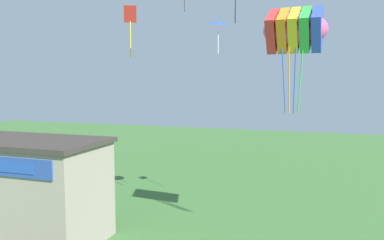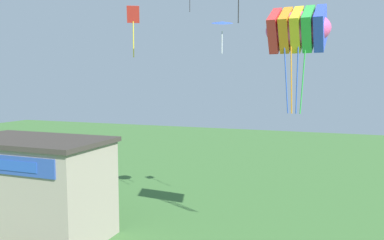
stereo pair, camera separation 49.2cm
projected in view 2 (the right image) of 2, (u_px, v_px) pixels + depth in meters
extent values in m
cube|color=gray|center=(34.00, 190.00, 19.94)|extent=(7.83, 4.22, 5.12)
cube|color=#38332D|center=(32.00, 141.00, 19.68)|extent=(8.13, 4.52, 0.24)
ellipsoid|color=#E54C8C|center=(298.00, 29.00, 16.67)|extent=(3.00, 2.33, 2.13)
cube|color=red|center=(276.00, 31.00, 17.07)|extent=(0.56, 2.19, 2.17)
cube|color=orange|center=(286.00, 30.00, 16.87)|extent=(0.56, 2.19, 2.17)
cube|color=yellow|center=(298.00, 29.00, 16.67)|extent=(0.56, 2.19, 2.17)
cube|color=green|center=(309.00, 29.00, 16.47)|extent=(0.56, 2.19, 2.17)
cube|color=blue|center=(320.00, 28.00, 16.26)|extent=(0.56, 2.19, 2.17)
cylinder|color=blue|center=(286.00, 80.00, 16.82)|extent=(0.25, 0.46, 3.04)
cylinder|color=orange|center=(291.00, 80.00, 16.72)|extent=(0.12, 0.48, 3.04)
cylinder|color=blue|center=(297.00, 80.00, 16.63)|extent=(0.12, 0.48, 3.04)
cylinder|color=green|center=(303.00, 80.00, 16.56)|extent=(0.25, 0.46, 3.04)
cube|color=red|center=(133.00, 14.00, 18.32)|extent=(0.72, 0.63, 0.77)
cylinder|color=yellow|center=(133.00, 39.00, 18.44)|extent=(0.05, 0.05, 1.74)
cone|color=blue|center=(222.00, 22.00, 20.86)|extent=(1.54, 1.53, 0.39)
cylinder|color=silver|center=(222.00, 42.00, 20.96)|extent=(0.05, 0.05, 1.24)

